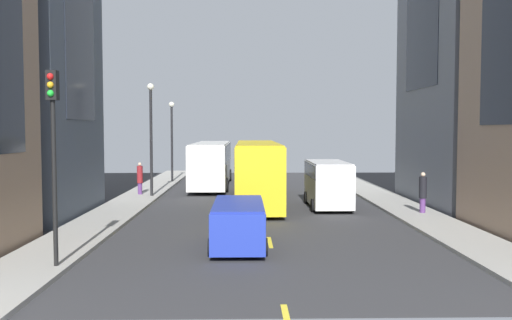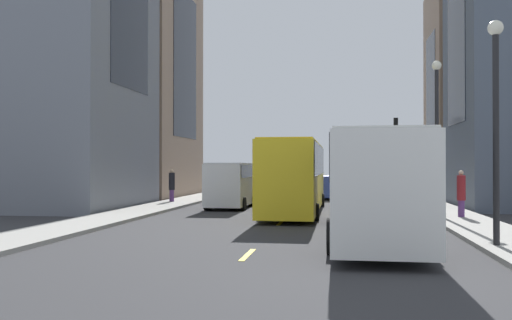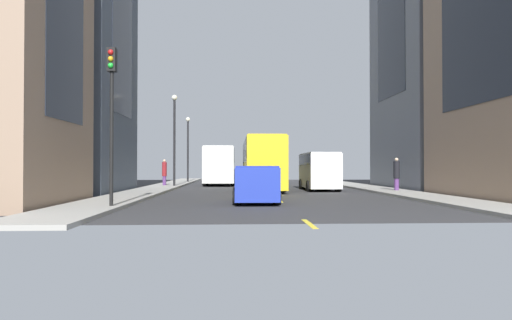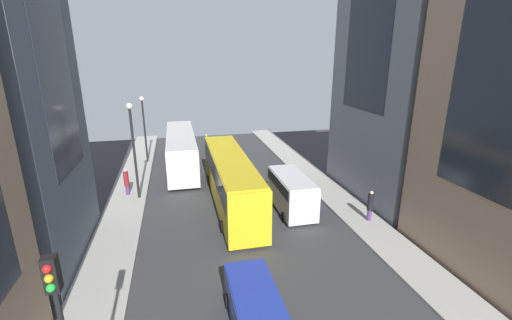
% 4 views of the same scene
% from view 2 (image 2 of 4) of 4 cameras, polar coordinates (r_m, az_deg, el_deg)
% --- Properties ---
extents(ground_plane, '(41.98, 41.98, 0.00)m').
position_cam_2_polar(ground_plane, '(27.49, 3.51, -5.65)').
color(ground_plane, '#333335').
extents(sidewalk_west, '(2.58, 44.00, 0.15)m').
position_cam_2_polar(sidewalk_west, '(27.87, 19.56, -5.39)').
color(sidewalk_west, '#9E9B93').
rests_on(sidewalk_west, ground).
extents(sidewalk_east, '(2.58, 44.00, 0.15)m').
position_cam_2_polar(sidewalk_east, '(29.21, -11.78, -5.19)').
color(sidewalk_east, '#9E9B93').
rests_on(sidewalk_east, ground).
extents(lane_stripe_0, '(0.16, 2.00, 0.01)m').
position_cam_2_polar(lane_stripe_0, '(48.40, 5.76, -3.45)').
color(lane_stripe_0, yellow).
rests_on(lane_stripe_0, ground).
extents(lane_stripe_1, '(0.16, 2.00, 0.01)m').
position_cam_2_polar(lane_stripe_1, '(40.02, 5.15, -4.05)').
color(lane_stripe_1, yellow).
rests_on(lane_stripe_1, ground).
extents(lane_stripe_2, '(0.16, 2.00, 0.01)m').
position_cam_2_polar(lane_stripe_2, '(31.66, 4.20, -4.97)').
color(lane_stripe_2, yellow).
rests_on(lane_stripe_2, ground).
extents(lane_stripe_3, '(0.16, 2.00, 0.01)m').
position_cam_2_polar(lane_stripe_3, '(23.33, 2.58, -6.54)').
color(lane_stripe_3, yellow).
rests_on(lane_stripe_3, ground).
extents(lane_stripe_4, '(0.16, 2.00, 0.01)m').
position_cam_2_polar(lane_stripe_4, '(15.08, -0.88, -9.83)').
color(lane_stripe_4, yellow).
rests_on(lane_stripe_4, ground).
extents(building_west_0, '(6.56, 7.17, 15.69)m').
position_cam_2_polar(building_west_0, '(43.65, 21.97, 6.58)').
color(building_west_0, '#937760').
rests_on(building_west_0, ground).
extents(building_east_0, '(9.41, 11.08, 20.23)m').
position_cam_2_polar(building_east_0, '(44.33, -13.25, 9.42)').
color(building_east_0, '#937760').
rests_on(building_east_0, ground).
extents(city_bus_white, '(2.80, 12.99, 3.35)m').
position_cam_2_polar(city_bus_white, '(19.15, 11.85, -1.82)').
color(city_bus_white, silver).
rests_on(city_bus_white, ground).
extents(streetcar_yellow, '(2.70, 13.41, 3.59)m').
position_cam_2_polar(streetcar_yellow, '(28.54, 4.18, -1.19)').
color(streetcar_yellow, yellow).
rests_on(streetcar_yellow, ground).
extents(delivery_van_white, '(2.25, 5.20, 2.58)m').
position_cam_2_polar(delivery_van_white, '(31.27, -2.64, -2.26)').
color(delivery_van_white, white).
rests_on(delivery_van_white, ground).
extents(car_blue_0, '(2.05, 4.67, 1.67)m').
position_cam_2_polar(car_blue_0, '(40.70, 6.91, -2.61)').
color(car_blue_0, '#2338AD').
rests_on(car_blue_0, ground).
extents(pedestrian_walking_far, '(0.39, 0.39, 2.05)m').
position_cam_2_polar(pedestrian_walking_far, '(35.14, -8.75, -2.54)').
color(pedestrian_walking_far, '#593372').
rests_on(pedestrian_walking_far, ground).
extents(pedestrian_crossing_mid, '(0.37, 0.37, 2.07)m').
position_cam_2_polar(pedestrian_crossing_mid, '(25.99, 20.57, -3.18)').
color(pedestrian_crossing_mid, '#593372').
rests_on(pedestrian_crossing_mid, ground).
extents(traffic_light_near_corner, '(0.32, 0.44, 6.01)m').
position_cam_2_polar(traffic_light_near_corner, '(44.13, 14.34, 1.89)').
color(traffic_light_near_corner, black).
rests_on(traffic_light_near_corner, ground).
extents(streetlamp_near, '(0.44, 0.44, 6.46)m').
position_cam_2_polar(streetlamp_near, '(17.22, 23.69, 5.20)').
color(streetlamp_near, black).
rests_on(streetlamp_near, ground).
extents(streetlamp_far, '(0.44, 0.44, 7.12)m').
position_cam_2_polar(streetlamp_far, '(26.66, 18.30, 3.92)').
color(streetlamp_far, black).
rests_on(streetlamp_far, ground).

